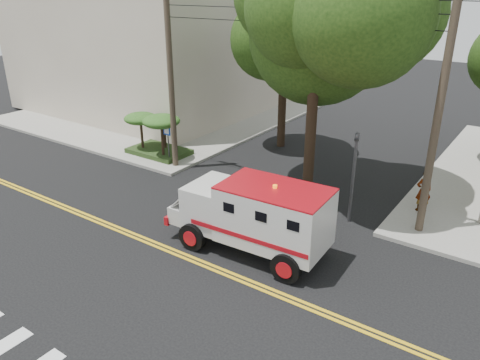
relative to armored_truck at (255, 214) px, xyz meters
The scene contains 12 objects.
ground 2.95m from the armored_truck, 140.64° to the right, with size 100.00×100.00×0.00m, color black.
sidewalk_nw 19.56m from the armored_truck, 142.50° to the left, with size 17.00×17.00×0.15m, color gray.
building_left 22.32m from the armored_truck, 142.57° to the left, with size 16.00×14.00×10.00m, color #B7AA96.
utility_pole_left 9.26m from the armored_truck, 150.00° to the left, with size 0.28×0.28×9.00m, color #382D23.
utility_pole_right 6.98m from the armored_truck, 46.65° to the left, with size 0.28×0.28×9.00m, color #382D23.
tree_main 7.34m from the armored_truck, 90.52° to the left, with size 6.08×5.70×9.85m.
tree_left 11.96m from the armored_truck, 114.63° to the left, with size 4.48×4.20×7.70m.
traffic_signal 4.44m from the armored_truck, 65.40° to the left, with size 0.15×0.18×3.60m.
accessibility_sign 9.36m from the armored_truck, 150.92° to the left, with size 0.45×0.10×2.02m.
palm_planter 10.66m from the armored_truck, 152.03° to the left, with size 3.52×2.63×2.36m.
armored_truck is the anchor object (origin of this frame).
pedestrian_a 7.38m from the armored_truck, 57.73° to the left, with size 0.63×0.41×1.73m, color gray.
Camera 1 is at (9.56, -10.13, 8.63)m, focal length 35.00 mm.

